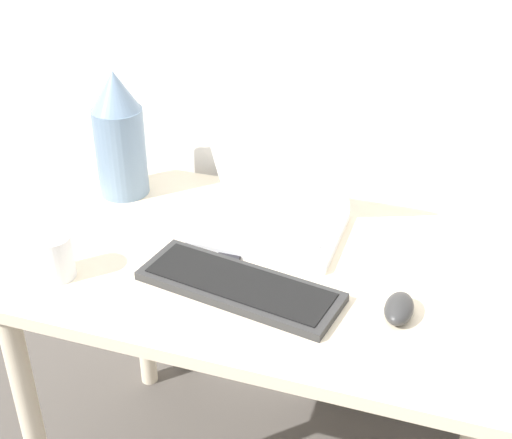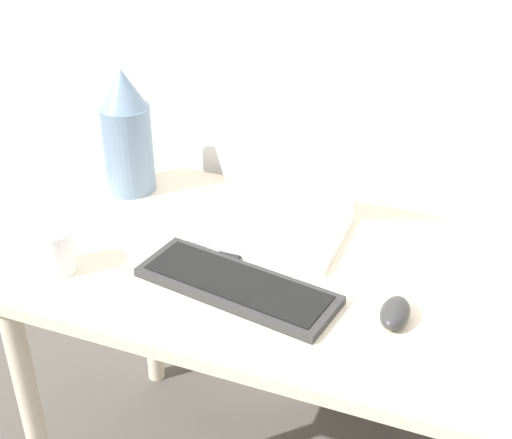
{
  "view_description": "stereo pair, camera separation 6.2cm",
  "coord_description": "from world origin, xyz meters",
  "views": [
    {
      "loc": [
        0.36,
        -0.86,
        1.59
      ],
      "look_at": [
        -0.04,
        0.33,
        0.83
      ],
      "focal_mm": 50.0,
      "sensor_mm": 36.0,
      "label": 1
    },
    {
      "loc": [
        0.42,
        -0.84,
        1.59
      ],
      "look_at": [
        -0.04,
        0.33,
        0.83
      ],
      "focal_mm": 50.0,
      "sensor_mm": 36.0,
      "label": 2
    }
  ],
  "objects": [
    {
      "name": "desk",
      "position": [
        0.0,
        0.33,
        0.62
      ],
      "size": [
        1.07,
        0.66,
        0.73
      ],
      "color": "beige",
      "rests_on": "ground_plane"
    },
    {
      "name": "laptop",
      "position": [
        -0.04,
        0.46,
        0.78
      ],
      "size": [
        0.31,
        0.25,
        0.24
      ],
      "color": "white",
      "rests_on": "desk"
    },
    {
      "name": "mp3_player",
      "position": [
        -0.09,
        0.32,
        0.74
      ],
      "size": [
        0.05,
        0.06,
        0.01
      ],
      "color": "black",
      "rests_on": "desk"
    },
    {
      "name": "keyboard",
      "position": [
        -0.04,
        0.21,
        0.74
      ],
      "size": [
        0.43,
        0.21,
        0.02
      ],
      "color": "#2D2D2D",
      "rests_on": "desk"
    },
    {
      "name": "mug",
      "position": [
        -0.41,
        0.14,
        0.78
      ],
      "size": [
        0.08,
        0.08,
        0.1
      ],
      "color": "white",
      "rests_on": "desk"
    },
    {
      "name": "vase",
      "position": [
        -0.44,
        0.51,
        0.88
      ],
      "size": [
        0.12,
        0.12,
        0.31
      ],
      "color": "slate",
      "rests_on": "desk"
    },
    {
      "name": "mouse",
      "position": [
        0.28,
        0.23,
        0.75
      ],
      "size": [
        0.05,
        0.1,
        0.04
      ],
      "color": "#2D2D2D",
      "rests_on": "desk"
    }
  ]
}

